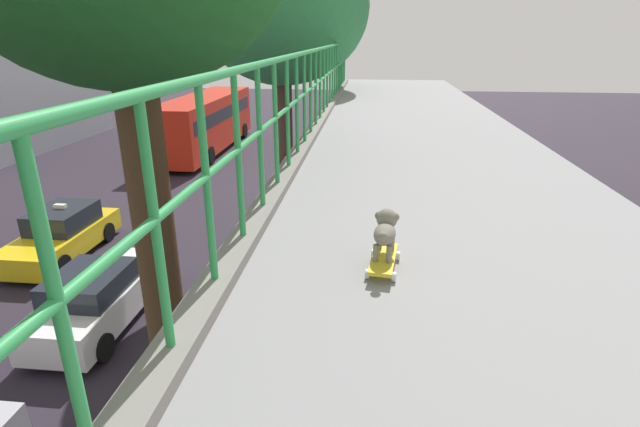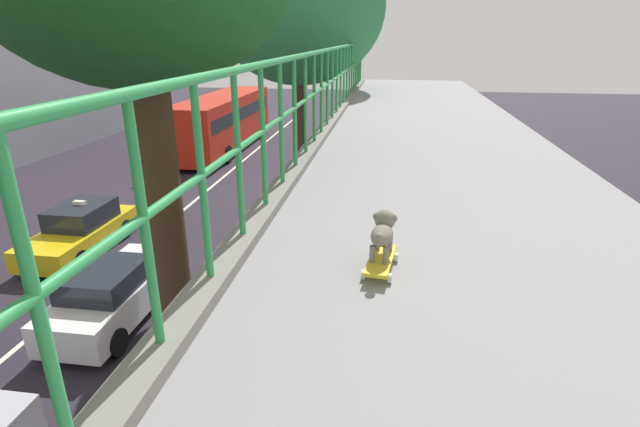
% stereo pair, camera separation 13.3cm
% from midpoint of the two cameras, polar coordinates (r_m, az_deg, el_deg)
% --- Properties ---
extents(overpass_deck, '(3.31, 30.05, 0.38)m').
position_cam_midpoint_polar(overpass_deck, '(2.46, 21.60, -21.87)').
color(overpass_deck, gray).
rests_on(overpass_deck, bridge_pier).
extents(green_railing, '(0.20, 28.54, 1.23)m').
position_cam_midpoint_polar(green_railing, '(2.27, -19.73, -9.63)').
color(green_railing, gray).
rests_on(green_railing, overpass_deck).
extents(car_white_fifth, '(1.75, 4.23, 1.48)m').
position_cam_midpoint_polar(car_white_fifth, '(12.60, -25.17, -8.99)').
color(car_white_fifth, white).
rests_on(car_white_fifth, ground).
extents(car_yellow_cab_sixth, '(1.78, 4.22, 1.62)m').
position_cam_midpoint_polar(car_yellow_cab_sixth, '(16.88, -28.74, -2.21)').
color(car_yellow_cab_sixth, yellow).
rests_on(car_yellow_cab_sixth, ground).
extents(city_bus, '(2.71, 11.36, 3.18)m').
position_cam_midpoint_polar(city_bus, '(29.28, -13.74, 10.80)').
color(city_bus, red).
rests_on(city_bus, ground).
extents(roadside_tree_far, '(4.61, 4.61, 9.26)m').
position_cam_midpoint_polar(roadside_tree_far, '(13.70, -4.87, 23.34)').
color(roadside_tree_far, '#4D3229').
rests_on(roadside_tree_far, ground).
extents(toy_skateboard, '(0.23, 0.48, 0.09)m').
position_cam_midpoint_polar(toy_skateboard, '(3.09, 6.39, -5.53)').
color(toy_skateboard, gold).
rests_on(toy_skateboard, overpass_deck).
extents(small_dog, '(0.18, 0.37, 0.28)m').
position_cam_midpoint_polar(small_dog, '(3.07, 6.62, -1.88)').
color(small_dog, slate).
rests_on(small_dog, toy_skateboard).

